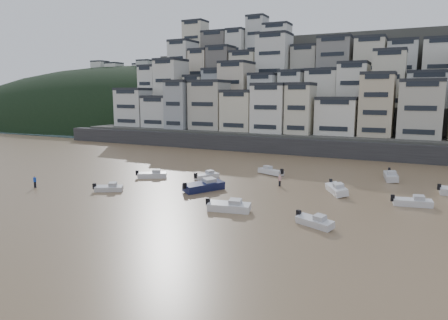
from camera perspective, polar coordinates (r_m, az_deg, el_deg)
The scene contains 17 objects.
ground at distance 36.52m, azimuth -28.13°, elevation -12.80°, with size 400.00×400.00×0.00m, color #90704D.
sea_strip at distance 215.01m, azimuth -14.05°, elevation 5.69°, with size 340.00×340.00×0.00m, color slate.
harbor_wall at distance 86.94m, azimuth 13.80°, elevation 1.67°, with size 140.00×3.00×3.50m, color #38383A.
hillside at distance 124.82m, azimuth 20.15°, elevation 8.84°, with size 141.04×66.00×50.00m.
headland at distance 197.80m, azimuth -12.57°, elevation 5.44°, with size 216.00×135.00×53.33m.
boat_a at distance 45.22m, azimuth 0.73°, elevation -6.49°, with size 5.28×1.73×1.44m, color white, non-canonical shape.
boat_b at distance 41.32m, azimuth 12.83°, elevation -8.46°, with size 4.37×1.43×1.19m, color silver, non-canonical shape.
boat_c at distance 54.61m, azimuth -2.88°, elevation -3.53°, with size 6.39×2.09×1.74m, color #151B43, non-canonical shape.
boat_d at distance 52.37m, azimuth 25.35°, elevation -5.28°, with size 4.72×1.54×1.29m, color silver, non-canonical shape.
boat_e at distance 55.16m, azimuth 15.77°, elevation -3.89°, with size 5.45×1.79×1.49m, color white, non-canonical shape.
boat_f at distance 62.40m, azimuth -2.48°, elevation -2.14°, with size 4.38×1.43×1.20m, color white, non-canonical shape.
boat_h at distance 66.00m, azimuth 6.70°, elevation -1.49°, with size 4.92×1.61×1.34m, color silver, non-canonical shape.
boat_i at distance 66.59m, azimuth 22.75°, elevation -1.97°, with size 5.82×1.91×1.59m, color silver, non-canonical shape.
boat_j at distance 56.54m, azimuth -16.13°, elevation -3.78°, with size 4.05×1.33×1.11m, color silver, non-canonical shape.
boat_k at distance 63.92m, azimuth -10.24°, elevation -1.94°, with size 4.91×1.61×1.34m, color silver, non-canonical shape.
person_blue at distance 62.41m, azimuth -25.41°, elevation -2.81°, with size 0.44×0.44×1.74m, color blue, non-canonical shape.
person_pink at distance 57.78m, azimuth 7.97°, elevation -2.89°, with size 0.44×0.44×1.74m, color #EAA5A6, non-canonical shape.
Camera 1 is at (28.10, -19.26, 13.16)m, focal length 32.00 mm.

